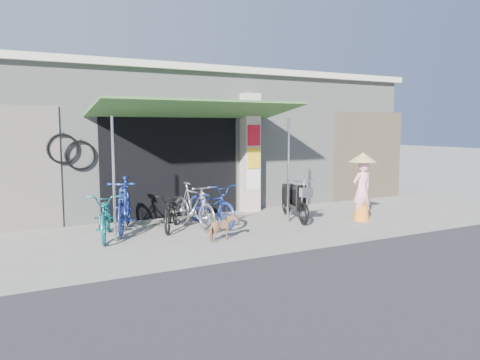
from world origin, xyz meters
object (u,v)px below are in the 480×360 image
bike_black (172,211)px  bike_navy (211,204)px  bike_silver (193,206)px  moped (294,200)px  bike_blue (124,205)px  nun (362,186)px  bike_teal (106,215)px  street_dog (222,228)px

bike_black → bike_navy: bearing=29.1°
bike_silver → moped: size_ratio=0.95×
bike_blue → bike_silver: size_ratio=1.14×
bike_black → bike_silver: size_ratio=0.91×
bike_silver → bike_navy: 0.49m
moped → nun: 1.59m
bike_teal → bike_navy: bearing=19.5°
bike_black → nun: (4.22, -1.10, 0.40)m
bike_black → bike_silver: 0.47m
bike_blue → nun: nun is taller
bike_silver → nun: size_ratio=1.04×
bike_navy → moped: bearing=-16.9°
bike_black → street_dog: bearing=-41.3°
bike_blue → bike_silver: 1.42m
bike_navy → bike_blue: bearing=162.9°
bike_teal → nun: bearing=6.2°
street_dog → nun: 3.76m
street_dog → nun: bearing=-100.9°
nun → bike_black: bearing=-15.0°
bike_black → moped: 2.92m
bike_black → bike_silver: bearing=12.2°
bike_silver → bike_navy: size_ratio=0.92×
bike_silver → moped: moped is taller
bike_black → bike_navy: bike_navy is taller
moped → nun: bearing=-16.6°
bike_blue → bike_silver: bearing=4.5°
street_dog → moped: (2.40, 1.12, 0.20)m
bike_black → nun: 4.38m
bike_navy → bike_silver: bearing=-173.1°
moped → street_dog: bearing=-139.3°
nun → bike_blue: bearing=-15.3°
bike_teal → nun: size_ratio=1.10×
bike_silver → bike_black: bearing=154.5°
bike_blue → nun: (5.15, -1.37, 0.23)m
bike_black → bike_navy: size_ratio=0.83×
bike_blue → street_dog: size_ratio=3.18×
bike_black → moped: size_ratio=0.87×
bike_blue → bike_black: 0.98m
bike_blue → moped: (3.84, -0.54, -0.11)m
bike_silver → bike_navy: bearing=6.9°
bike_blue → bike_navy: size_ratio=1.05×
bike_black → street_dog: size_ratio=2.52×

